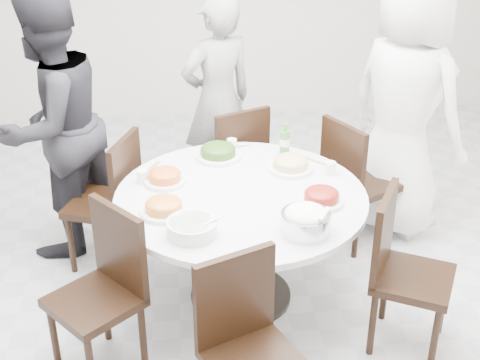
{
  "coord_description": "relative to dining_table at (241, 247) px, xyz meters",
  "views": [
    {
      "loc": [
        -0.28,
        -3.57,
        2.66
      ],
      "look_at": [
        0.06,
        -0.08,
        0.82
      ],
      "focal_mm": 50.0,
      "sensor_mm": 36.0,
      "label": 1
    }
  ],
  "objects": [
    {
      "name": "floor",
      "position": [
        -0.06,
        0.13,
        -0.38
      ],
      "size": [
        6.0,
        6.0,
        0.01
      ],
      "primitive_type": "cube",
      "color": "#BBBAC0",
      "rests_on": "ground"
    },
    {
      "name": "dining_table",
      "position": [
        0.0,
        0.0,
        0.0
      ],
      "size": [
        1.5,
        1.5,
        0.75
      ],
      "primitive_type": "cylinder",
      "color": "silver",
      "rests_on": "floor"
    },
    {
      "name": "chair_ne",
      "position": [
        0.91,
        0.6,
        0.1
      ],
      "size": [
        0.57,
        0.57,
        0.95
      ],
      "primitive_type": "cube",
      "rotation": [
        0.0,
        0.0,
        2.06
      ],
      "color": "black",
      "rests_on": "floor"
    },
    {
      "name": "chair_n",
      "position": [
        0.02,
        0.98,
        0.1
      ],
      "size": [
        0.55,
        0.55,
        0.95
      ],
      "primitive_type": "cube",
      "rotation": [
        0.0,
        0.0,
        3.55
      ],
      "color": "black",
      "rests_on": "floor"
    },
    {
      "name": "chair_nw",
      "position": [
        -0.88,
        0.49,
        0.1
      ],
      "size": [
        0.54,
        0.54,
        0.95
      ],
      "primitive_type": "cube",
      "rotation": [
        0.0,
        0.0,
        4.35
      ],
      "color": "black",
      "rests_on": "floor"
    },
    {
      "name": "chair_sw",
      "position": [
        -0.83,
        -0.56,
        0.1
      ],
      "size": [
        0.59,
        0.59,
        0.95
      ],
      "primitive_type": "cube",
      "rotation": [
        0.0,
        0.0,
        5.42
      ],
      "color": "black",
      "rests_on": "floor"
    },
    {
      "name": "chair_s",
      "position": [
        -0.04,
        -1.09,
        0.1
      ],
      "size": [
        0.55,
        0.55,
        0.95
      ],
      "primitive_type": "cube",
      "rotation": [
        0.0,
        0.0,
        6.7
      ],
      "color": "black",
      "rests_on": "floor"
    },
    {
      "name": "chair_se",
      "position": [
        0.91,
        -0.52,
        0.1
      ],
      "size": [
        0.57,
        0.57,
        0.95
      ],
      "primitive_type": "cube",
      "rotation": [
        0.0,
        0.0,
        7.37
      ],
      "color": "black",
      "rests_on": "floor"
    },
    {
      "name": "diner_right",
      "position": [
        1.23,
        0.8,
        0.58
      ],
      "size": [
        1.04,
        1.12,
        1.92
      ],
      "primitive_type": "imported",
      "rotation": [
        0.0,
        0.0,
        2.18
      ],
      "color": "white",
      "rests_on": "floor"
    },
    {
      "name": "diner_middle",
      "position": [
        -0.05,
        1.36,
        0.45
      ],
      "size": [
        0.71,
        0.61,
        1.64
      ],
      "primitive_type": "imported",
      "rotation": [
        0.0,
        0.0,
        3.57
      ],
      "color": "black",
      "rests_on": "floor"
    },
    {
      "name": "diner_left",
      "position": [
        -1.19,
        0.76,
        0.55
      ],
      "size": [
        1.1,
        1.13,
        1.84
      ],
      "primitive_type": "imported",
      "rotation": [
        0.0,
        0.0,
        4.06
      ],
      "color": "black",
      "rests_on": "floor"
    },
    {
      "name": "dish_greens",
      "position": [
        -0.1,
        0.51,
        0.41
      ],
      "size": [
        0.3,
        0.3,
        0.08
      ],
      "primitive_type": "cylinder",
      "color": "white",
      "rests_on": "dining_table"
    },
    {
      "name": "dish_pale",
      "position": [
        0.34,
        0.29,
        0.41
      ],
      "size": [
        0.28,
        0.28,
        0.08
      ],
      "primitive_type": "cylinder",
      "color": "white",
      "rests_on": "dining_table"
    },
    {
      "name": "dish_orange",
      "position": [
        -0.45,
        0.19,
        0.41
      ],
      "size": [
        0.25,
        0.25,
        0.07
      ],
      "primitive_type": "cylinder",
      "color": "white",
      "rests_on": "dining_table"
    },
    {
      "name": "dish_redbrown",
      "position": [
        0.45,
        -0.15,
        0.41
      ],
      "size": [
        0.26,
        0.26,
        0.06
      ],
      "primitive_type": "cylinder",
      "color": "white",
      "rests_on": "dining_table"
    },
    {
      "name": "dish_tofu",
      "position": [
        -0.45,
        -0.18,
        0.41
      ],
      "size": [
        0.27,
        0.27,
        0.07
      ],
      "primitive_type": "cylinder",
      "color": "white",
      "rests_on": "dining_table"
    },
    {
      "name": "rice_bowl",
      "position": [
        0.3,
        -0.45,
        0.43
      ],
      "size": [
        0.27,
        0.27,
        0.11
      ],
      "primitive_type": "cylinder",
      "color": "silver",
      "rests_on": "dining_table"
    },
    {
      "name": "soup_bowl",
      "position": [
        -0.3,
        -0.42,
        0.42
      ],
      "size": [
        0.27,
        0.27,
        0.08
      ],
      "primitive_type": "cylinder",
      "color": "white",
      "rests_on": "dining_table"
    },
    {
      "name": "beverage_bottle",
      "position": [
        0.34,
        0.5,
        0.49
      ],
      "size": [
        0.07,
        0.07,
        0.23
      ],
      "primitive_type": "cylinder",
      "color": "#3B7F33",
      "rests_on": "dining_table"
    },
    {
      "name": "tea_cups",
      "position": [
        0.0,
        0.65,
        0.42
      ],
      "size": [
        0.07,
        0.07,
        0.08
      ],
      "primitive_type": "cylinder",
      "color": "white",
      "rests_on": "dining_table"
    },
    {
      "name": "chopsticks",
      "position": [
        -0.01,
        0.63,
        0.38
      ],
      "size": [
        0.24,
        0.04,
        0.01
      ],
      "primitive_type": null,
      "color": "tan",
      "rests_on": "dining_table"
    }
  ]
}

